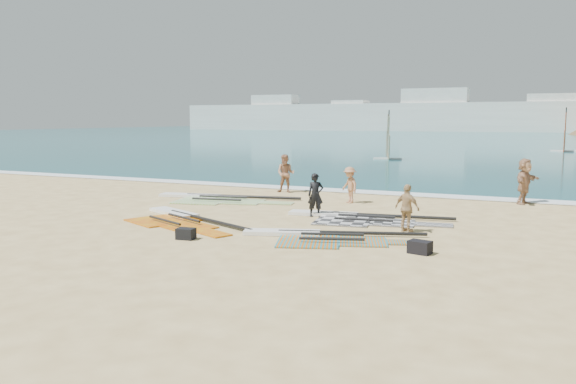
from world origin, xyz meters
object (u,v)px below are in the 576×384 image
at_px(gear_bag_far, 420,247).
at_px(beachgoer_right, 524,181).
at_px(rig_orange, 317,237).
at_px(gear_bag_near, 186,234).
at_px(beachgoer_left, 286,174).
at_px(beachgoer_back, 407,208).
at_px(rig_green, 213,198).
at_px(rig_red, 179,219).
at_px(beachgoer_mid, 350,185).
at_px(rig_grey, 353,218).
at_px(person_wetsuit, 316,195).

height_order(gear_bag_far, beachgoer_right, beachgoer_right).
xyz_separation_m(rig_orange, gear_bag_near, (-3.49, -1.67, 0.11)).
bearing_deg(beachgoer_left, beachgoer_back, -53.20).
distance_m(rig_orange, beachgoer_back, 3.10).
distance_m(gear_bag_far, beachgoer_right, 10.79).
distance_m(rig_green, gear_bag_near, 8.21).
distance_m(rig_green, rig_red, 5.11).
bearing_deg(beachgoer_right, beachgoer_mid, 133.25).
xyz_separation_m(rig_grey, gear_bag_far, (3.14, -4.15, 0.12)).
bearing_deg(beachgoer_mid, person_wetsuit, -50.40).
height_order(gear_bag_near, gear_bag_far, gear_bag_far).
relative_size(gear_bag_far, beachgoer_right, 0.30).
bearing_deg(rig_red, beachgoer_mid, 80.97).
xyz_separation_m(rig_grey, beachgoer_back, (2.21, -1.46, 0.70)).
bearing_deg(person_wetsuit, beachgoer_back, -54.18).
bearing_deg(person_wetsuit, rig_red, -179.86).
relative_size(beachgoer_left, beachgoer_right, 0.96).
distance_m(person_wetsuit, beachgoer_left, 6.83).
xyz_separation_m(rig_grey, rig_orange, (-0.01, -3.51, -0.00)).
xyz_separation_m(rig_orange, gear_bag_far, (3.15, -0.64, 0.12)).
bearing_deg(person_wetsuit, rig_orange, -100.53).
bearing_deg(rig_green, person_wetsuit, -31.44).
bearing_deg(beachgoer_back, rig_grey, -9.47).
bearing_deg(rig_grey, rig_green, 154.67).
relative_size(rig_grey, gear_bag_far, 10.54).
xyz_separation_m(gear_bag_near, beachgoer_back, (5.71, 3.72, 0.59)).
height_order(rig_red, gear_bag_far, gear_bag_far).
height_order(rig_orange, beachgoer_right, beachgoer_right).
height_order(person_wetsuit, beachgoer_mid, person_wetsuit).
bearing_deg(beachgoer_right, rig_green, 129.86).
bearing_deg(beachgoer_right, beachgoer_left, 115.14).
height_order(gear_bag_far, beachgoer_mid, beachgoer_mid).
bearing_deg(gear_bag_near, rig_green, 116.20).
bearing_deg(person_wetsuit, rig_green, 126.18).
height_order(rig_red, gear_bag_near, gear_bag_near).
distance_m(gear_bag_far, beachgoer_left, 12.90).
bearing_deg(beachgoer_mid, gear_bag_near, -62.72).
bearing_deg(gear_bag_near, gear_bag_far, 8.83).
height_order(rig_red, beachgoer_mid, beachgoer_mid).
height_order(person_wetsuit, beachgoer_right, beachgoer_right).
relative_size(rig_red, beachgoer_right, 2.94).
relative_size(rig_orange, gear_bag_far, 9.89).
relative_size(rig_green, beachgoer_right, 3.48).
height_order(rig_grey, rig_red, same).
distance_m(gear_bag_near, beachgoer_mid, 9.14).
bearing_deg(rig_orange, beachgoer_mid, 82.07).
xyz_separation_m(beachgoer_mid, beachgoer_right, (6.71, 2.70, 0.19)).
bearing_deg(gear_bag_far, person_wetsuit, 137.91).
bearing_deg(gear_bag_near, rig_red, 128.87).
height_order(gear_bag_near, beachgoer_mid, beachgoer_mid).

